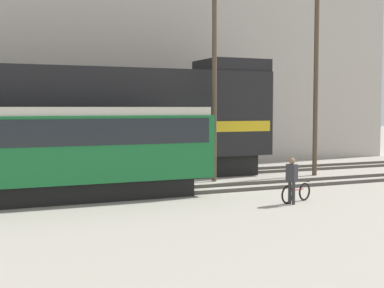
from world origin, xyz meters
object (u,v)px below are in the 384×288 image
at_px(utility_pole_left, 214,75).
at_px(utility_pole_center, 316,75).
at_px(person, 292,176).
at_px(freight_locomotive, 99,122).
at_px(streetcar, 46,148).
at_px(bicycle, 296,193).

relative_size(utility_pole_left, utility_pole_center, 0.97).
bearing_deg(person, utility_pole_left, 89.70).
distance_m(freight_locomotive, utility_pole_center, 10.56).
bearing_deg(person, streetcar, 153.24).
distance_m(freight_locomotive, streetcar, 5.62).
distance_m(bicycle, utility_pole_center, 9.00).
height_order(freight_locomotive, bicycle, freight_locomotive).
height_order(bicycle, utility_pole_center, utility_pole_center).
relative_size(bicycle, person, 0.98).
distance_m(streetcar, utility_pole_center, 13.56).
relative_size(freight_locomotive, streetcar, 1.41).
xyz_separation_m(bicycle, person, (-0.38, -0.28, 0.63)).
height_order(streetcar, bicycle, streetcar).
height_order(person, utility_pole_center, utility_pole_center).
distance_m(bicycle, utility_pole_left, 7.36).
bearing_deg(utility_pole_left, utility_pole_center, 0.00).
xyz_separation_m(bicycle, utility_pole_center, (5.07, 5.89, 4.53)).
xyz_separation_m(streetcar, bicycle, (7.96, -3.54, -1.57)).
xyz_separation_m(person, utility_pole_center, (5.45, 6.18, 3.89)).
distance_m(bicycle, person, 0.79).
relative_size(streetcar, person, 7.45).
relative_size(freight_locomotive, utility_pole_center, 1.72).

